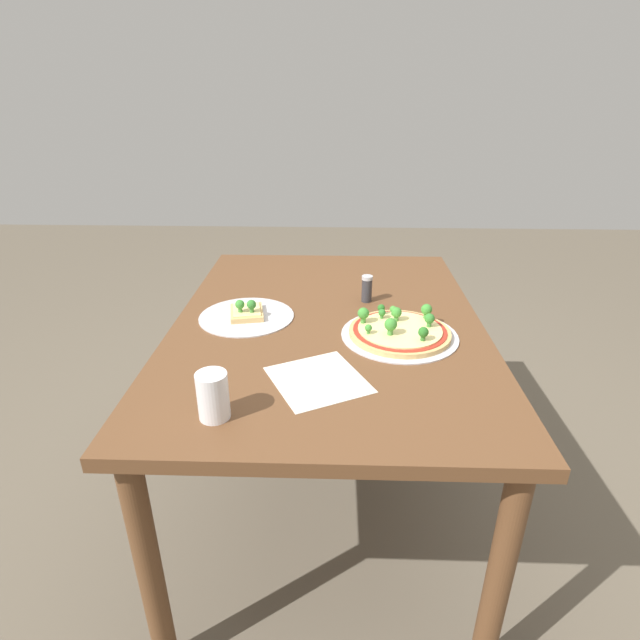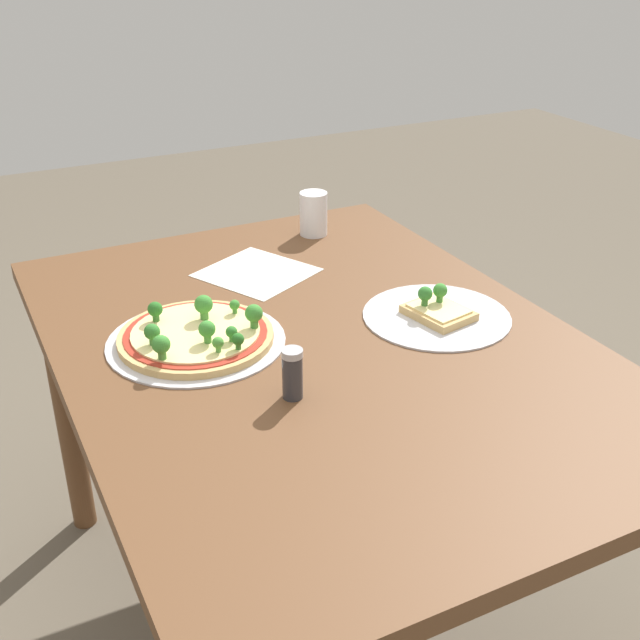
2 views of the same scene
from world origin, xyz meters
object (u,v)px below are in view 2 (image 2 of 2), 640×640
object	(u,v)px
pizza_tray_slice	(437,313)
drinking_cup	(314,214)
dining_table	(319,381)
pizza_tray_whole	(196,335)
condiment_shaker	(292,373)

from	to	relation	value
pizza_tray_slice	drinking_cup	bearing A→B (deg)	1.93
dining_table	pizza_tray_whole	bearing A→B (deg)	64.79
pizza_tray_whole	drinking_cup	size ratio (longest dim) A/B	3.11
dining_table	pizza_tray_whole	world-z (taller)	pizza_tray_whole
pizza_tray_whole	pizza_tray_slice	xyz separation A→B (m)	(-0.11, -0.46, -0.01)
dining_table	drinking_cup	distance (m)	0.58
drinking_cup	condiment_shaker	size ratio (longest dim) A/B	1.20
pizza_tray_whole	condiment_shaker	xyz separation A→B (m)	(-0.25, -0.08, 0.03)
pizza_tray_whole	drinking_cup	bearing A→B (deg)	-47.56
pizza_tray_slice	drinking_cup	size ratio (longest dim) A/B	2.73
drinking_cup	pizza_tray_whole	bearing A→B (deg)	132.44
pizza_tray_whole	drinking_cup	xyz separation A→B (m)	(0.41, -0.45, 0.04)
pizza_tray_slice	drinking_cup	world-z (taller)	drinking_cup
dining_table	pizza_tray_slice	bearing A→B (deg)	-93.68
pizza_tray_slice	condiment_shaker	xyz separation A→B (m)	(-0.14, 0.38, 0.04)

